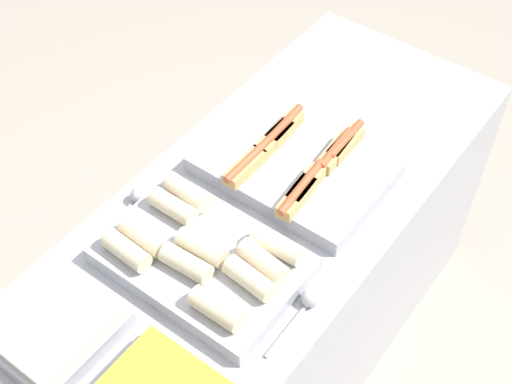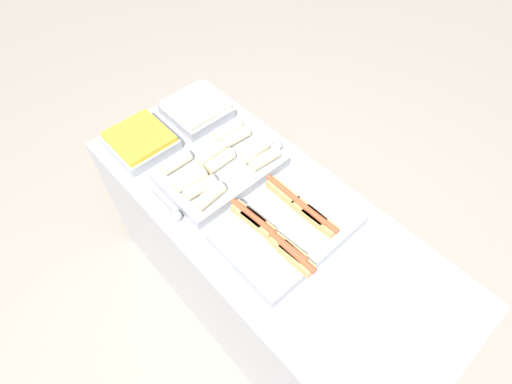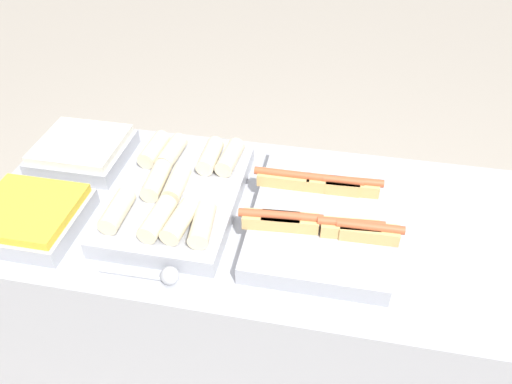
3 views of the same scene
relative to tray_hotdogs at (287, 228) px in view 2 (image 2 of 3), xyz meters
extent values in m
plane|color=#ADA393|center=(-0.12, 0.00, -0.90)|extent=(12.00, 12.00, 0.00)
cube|color=#A8AAB2|center=(-0.12, 0.00, -0.47)|extent=(1.68, 0.70, 0.87)
cube|color=#A8AAB2|center=(0.00, 0.00, -0.01)|extent=(0.36, 0.51, 0.05)
cube|color=tan|center=(0.02, 0.09, 0.03)|extent=(0.15, 0.05, 0.04)
cylinder|color=#C15633|center=(0.02, 0.09, 0.05)|extent=(0.17, 0.02, 0.02)
cube|color=tan|center=(0.07, 0.09, 0.03)|extent=(0.15, 0.05, 0.04)
cylinder|color=#C15633|center=(0.07, 0.09, 0.05)|extent=(0.17, 0.03, 0.02)
cube|color=tan|center=(0.08, -0.08, 0.03)|extent=(0.15, 0.06, 0.04)
cylinder|color=#C15633|center=(0.08, -0.08, 0.05)|extent=(0.17, 0.03, 0.02)
cube|color=tan|center=(0.12, -0.08, 0.03)|extent=(0.15, 0.05, 0.04)
cylinder|color=#C15633|center=(0.12, -0.08, 0.05)|extent=(0.17, 0.03, 0.02)
cube|color=tan|center=(-0.07, -0.08, 0.03)|extent=(0.15, 0.05, 0.04)
cylinder|color=#C15633|center=(-0.07, -0.08, 0.05)|extent=(0.17, 0.03, 0.02)
cube|color=tan|center=(-0.12, 0.09, 0.03)|extent=(0.15, 0.04, 0.04)
cylinder|color=#C15633|center=(-0.12, 0.09, 0.05)|extent=(0.17, 0.02, 0.02)
cube|color=tan|center=(-0.12, -0.09, 0.03)|extent=(0.15, 0.06, 0.04)
cylinder|color=#C15633|center=(-0.12, -0.09, 0.05)|extent=(0.17, 0.04, 0.02)
cube|color=#A8AAB2|center=(-0.40, 0.00, -0.01)|extent=(0.34, 0.50, 0.05)
cylinder|color=beige|center=(-0.41, -0.15, 0.04)|extent=(0.06, 0.14, 0.05)
cylinder|color=beige|center=(-0.40, 0.00, 0.04)|extent=(0.06, 0.14, 0.05)
cylinder|color=beige|center=(-0.35, -0.14, 0.04)|extent=(0.07, 0.14, 0.05)
cylinder|color=beige|center=(-0.35, 0.15, 0.04)|extent=(0.05, 0.13, 0.05)
cylinder|color=beige|center=(-0.46, 0.14, 0.04)|extent=(0.06, 0.14, 0.05)
cylinder|color=beige|center=(-0.52, 0.15, 0.04)|extent=(0.06, 0.14, 0.05)
cylinder|color=beige|center=(-0.29, -0.14, 0.04)|extent=(0.06, 0.14, 0.05)
cylinder|color=beige|center=(-0.29, 0.15, 0.04)|extent=(0.06, 0.14, 0.05)
cylinder|color=beige|center=(-0.52, -0.14, 0.04)|extent=(0.05, 0.13, 0.05)
cylinder|color=beige|center=(-0.46, 0.01, 0.04)|extent=(0.06, 0.14, 0.05)
cube|color=#A8AAB2|center=(-0.77, -0.16, -0.01)|extent=(0.27, 0.26, 0.05)
cube|color=gold|center=(-0.77, -0.16, 0.03)|extent=(0.25, 0.24, 0.02)
cube|color=#A8AAB2|center=(-0.77, 0.15, -0.01)|extent=(0.27, 0.26, 0.05)
cube|color=silver|center=(-0.77, 0.15, 0.03)|extent=(0.25, 0.24, 0.02)
cylinder|color=#B2B5BA|center=(-0.43, -0.28, -0.03)|extent=(0.18, 0.01, 0.01)
sphere|color=#B2B5BA|center=(-0.33, -0.28, -0.01)|extent=(0.05, 0.05, 0.05)
cylinder|color=#B2B5BA|center=(-0.43, 0.28, -0.03)|extent=(0.17, 0.02, 0.01)
sphere|color=#B2B5BA|center=(-0.34, 0.28, -0.01)|extent=(0.05, 0.05, 0.05)
camera|label=1|loc=(-1.17, -0.74, 1.45)|focal=50.00mm
camera|label=2|loc=(0.51, -0.63, 1.28)|focal=28.00mm
camera|label=3|loc=(0.02, -1.01, 0.90)|focal=35.00mm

